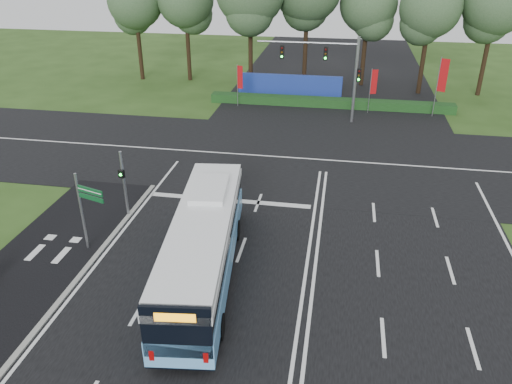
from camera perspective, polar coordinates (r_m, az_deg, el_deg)
ground at (r=24.48m, az=5.96°, el=-7.40°), size 120.00×120.00×0.00m
road_main at (r=24.47m, az=5.96°, el=-7.36°), size 20.00×120.00×0.04m
road_cross at (r=35.04m, az=7.53°, el=3.65°), size 120.00×14.00×0.05m
bike_path at (r=25.82m, az=-23.76°, el=-7.77°), size 5.00×18.00×0.06m
kerb_strip at (r=24.64m, az=-19.03°, el=-8.53°), size 0.25×18.00×0.12m
city_bus at (r=22.17m, az=-6.05°, el=-6.13°), size 3.84×12.03×3.39m
pedestrian_signal at (r=27.74m, az=-14.89°, el=1.13°), size 0.36×0.43×3.83m
street_sign at (r=24.88m, az=-18.91°, el=-1.32°), size 1.54×0.56×4.11m
banner_flag_left at (r=45.75m, az=-1.91°, el=12.74°), size 0.55×0.20×3.83m
banner_flag_mid at (r=44.99m, az=13.23°, el=11.90°), size 0.57×0.17×3.93m
banner_flag_right at (r=45.34m, az=20.42°, el=11.99°), size 0.70×0.34×5.11m
traffic_light_gantry at (r=41.74m, az=8.88°, el=14.07°), size 8.41×0.28×7.00m
hedge at (r=46.69m, az=8.42°, el=10.06°), size 22.00×1.20×0.80m
blue_hoarding at (r=49.14m, az=3.85°, el=11.99°), size 10.00×0.30×2.20m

